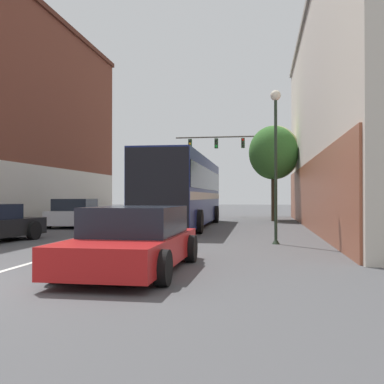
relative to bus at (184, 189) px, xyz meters
The scene contains 10 objects.
lane_center_line 2.67m from the bus, 137.31° to the left, with size 0.14×45.47×0.01m.
building_right_storefront 10.12m from the bus, ahead, with size 6.85×25.48×11.08m.
bus is the anchor object (origin of this frame).
hatchback_foreground 13.37m from the bus, 84.51° to the right, with size 2.20×4.67×1.32m.
parked_car_left_near 5.69m from the bus, behind, with size 2.52×4.64×1.42m.
parked_car_left_mid 14.57m from the bus, 112.82° to the left, with size 2.20×4.42×1.41m.
traffic_signal_gantry 14.47m from the bus, 81.37° to the left, with size 7.95×0.36×6.69m.
street_lamp 8.76m from the bus, 59.99° to the right, with size 0.34×0.34×5.00m.
street_tree_near 8.22m from the bus, 54.31° to the left, with size 3.08×2.77×6.01m.
street_tree_far 9.96m from the bus, 60.52° to the left, with size 3.29×2.96×6.33m.
Camera 1 is at (5.30, -6.83, 1.54)m, focal length 42.00 mm.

